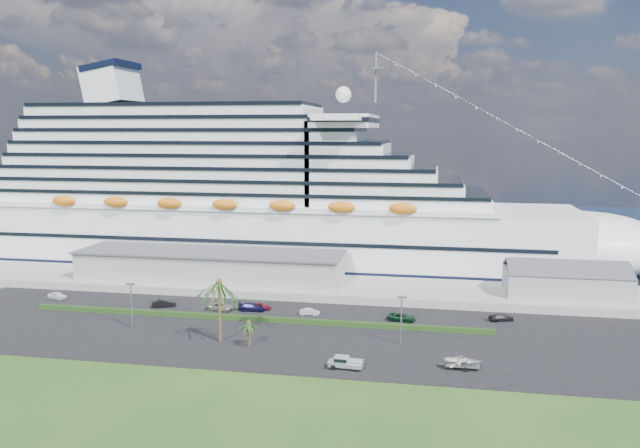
% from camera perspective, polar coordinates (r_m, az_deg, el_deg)
% --- Properties ---
extents(ground, '(420.00, 420.00, 0.00)m').
position_cam_1_polar(ground, '(101.89, -4.41, -11.80)').
color(ground, '#274E1A').
rests_on(ground, ground).
extents(asphalt_lot, '(140.00, 38.00, 0.12)m').
position_cam_1_polar(asphalt_lot, '(111.92, -2.96, -9.84)').
color(asphalt_lot, black).
rests_on(asphalt_lot, ground).
extents(wharf, '(240.00, 20.00, 1.80)m').
position_cam_1_polar(wharf, '(138.90, -0.20, -5.76)').
color(wharf, gray).
rests_on(wharf, ground).
extents(water, '(420.00, 160.00, 0.02)m').
position_cam_1_polar(water, '(226.38, 3.97, -0.34)').
color(water, black).
rests_on(water, ground).
extents(cruise_ship, '(191.00, 38.00, 54.00)m').
position_cam_1_polar(cruise_ship, '(163.98, -6.08, 2.04)').
color(cruise_ship, silver).
rests_on(cruise_ship, ground).
extents(terminal_building, '(61.00, 15.00, 6.30)m').
position_cam_1_polar(terminal_building, '(144.50, -10.01, -3.65)').
color(terminal_building, gray).
rests_on(terminal_building, wharf).
extents(port_shed, '(24.00, 12.31, 7.37)m').
position_cam_1_polar(port_shed, '(138.58, 21.53, -4.93)').
color(port_shed, gray).
rests_on(port_shed, wharf).
extents(hedge, '(88.00, 1.10, 0.90)m').
position_cam_1_polar(hedge, '(118.34, -6.21, -8.58)').
color(hedge, '#183210').
rests_on(hedge, asphalt_lot).
extents(lamp_post_left, '(1.60, 0.35, 8.27)m').
position_cam_1_polar(lamp_post_left, '(117.18, -16.87, -6.66)').
color(lamp_post_left, gray).
rests_on(lamp_post_left, asphalt_lot).
extents(lamp_post_right, '(1.60, 0.35, 8.27)m').
position_cam_1_polar(lamp_post_right, '(104.79, 7.45, -8.17)').
color(lamp_post_right, gray).
rests_on(lamp_post_right, asphalt_lot).
extents(palm_tall, '(8.82, 8.82, 11.13)m').
position_cam_1_polar(palm_tall, '(105.62, -9.20, -5.90)').
color(palm_tall, '#47301E').
rests_on(palm_tall, ground).
extents(palm_short, '(3.53, 3.53, 4.56)m').
position_cam_1_polar(palm_short, '(104.13, -6.51, -9.23)').
color(palm_short, '#47301E').
rests_on(palm_short, ground).
extents(parked_car_0, '(4.58, 2.52, 1.48)m').
position_cam_1_polar(parked_car_0, '(143.09, -22.87, -6.05)').
color(parked_car_0, white).
rests_on(parked_car_0, asphalt_lot).
extents(parked_car_1, '(5.06, 3.44, 1.58)m').
position_cam_1_polar(parked_car_1, '(130.15, -14.08, -7.03)').
color(parked_car_1, black).
rests_on(parked_car_1, asphalt_lot).
extents(parked_car_2, '(5.73, 3.25, 1.51)m').
position_cam_1_polar(parked_car_2, '(125.63, -9.12, -7.46)').
color(parked_car_2, gray).
rests_on(parked_car_2, asphalt_lot).
extents(parked_car_3, '(5.49, 2.48, 1.56)m').
position_cam_1_polar(parked_car_3, '(124.52, -6.25, -7.54)').
color(parked_car_3, '#13103B').
rests_on(parked_car_3, asphalt_lot).
extents(parked_car_4, '(4.26, 1.92, 1.42)m').
position_cam_1_polar(parked_car_4, '(125.06, -5.46, -7.49)').
color(parked_car_4, maroon).
rests_on(parked_car_4, asphalt_lot).
extents(parked_car_5, '(3.84, 1.41, 1.26)m').
position_cam_1_polar(parked_car_5, '(121.12, -0.96, -8.03)').
color(parked_car_5, silver).
rests_on(parked_car_5, asphalt_lot).
extents(parked_car_6, '(5.50, 3.06, 1.46)m').
position_cam_1_polar(parked_car_6, '(118.48, 7.47, -8.44)').
color(parked_car_6, black).
rests_on(parked_car_6, asphalt_lot).
extents(parked_car_7, '(5.09, 3.34, 1.37)m').
position_cam_1_polar(parked_car_7, '(122.38, 16.23, -8.18)').
color(parked_car_7, black).
rests_on(parked_car_7, asphalt_lot).
extents(pickup_truck, '(5.28, 2.19, 1.83)m').
position_cam_1_polar(pickup_truck, '(95.41, 2.31, -12.51)').
color(pickup_truck, black).
rests_on(pickup_truck, asphalt_lot).
extents(boat_trailer, '(6.35, 4.08, 1.83)m').
position_cam_1_polar(boat_trailer, '(97.39, 12.91, -12.15)').
color(boat_trailer, gray).
rests_on(boat_trailer, asphalt_lot).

